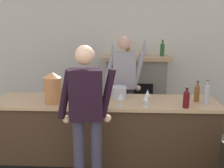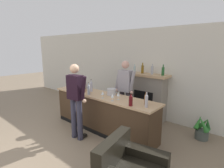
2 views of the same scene
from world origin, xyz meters
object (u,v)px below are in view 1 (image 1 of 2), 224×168
Objects in this scene: wine_glass_front_left at (146,98)px; wine_glass_near_bucket at (121,97)px; fireplace_stone at (136,91)px; potted_plant_corner at (223,118)px; wine_bottle_port_short at (186,98)px; wine_glass_front_right at (148,93)px; ice_bucket_steel at (119,92)px; wine_bottle_burgundy_dark at (197,92)px; wine_bottle_rose_blush at (72,89)px; person_bartender at (124,86)px; copper_dispenser at (53,88)px; wine_bottle_cabernet_heavy at (50,88)px; person_customer at (87,117)px; wine_bottle_merlot_tall at (82,95)px; wine_bottle_riesling_slim at (207,94)px.

wine_glass_front_left and wine_glass_near_bucket have the same top height.
wine_glass_front_left is (0.04, -1.66, 0.37)m from fireplace_stone.
wine_bottle_port_short is (-1.10, -1.45, 0.84)m from potted_plant_corner.
wine_bottle_port_short is 1.49× the size of wine_glass_front_right.
ice_bucket_steel is 0.81× the size of wine_bottle_burgundy_dark.
wine_bottle_rose_blush reaches higher than wine_glass_near_bucket.
copper_dispenser is at bearing -141.29° from person_bartender.
potted_plant_corner is at bearing 41.63° from wine_glass_front_left.
person_bartender is at bearing 37.71° from wine_bottle_rose_blush.
wine_bottle_cabernet_heavy is 1.42m from wine_glass_front_right.
person_customer reaches higher than wine_bottle_merlot_tall.
wine_glass_near_bucket is (0.37, 0.52, 0.09)m from person_customer.
wine_bottle_merlot_tall is at bearing -171.40° from wine_bottle_burgundy_dark.
potted_plant_corner is 1.97× the size of wine_bottle_merlot_tall.
person_bartender is 1.01m from wine_bottle_merlot_tall.
wine_bottle_rose_blush is 1.17× the size of wine_bottle_cabernet_heavy.
person_bartender reaches higher than wine_glass_near_bucket.
person_customer is at bearing -140.03° from potted_plant_corner.
potted_plant_corner is 1.86× the size of wine_bottle_riesling_slim.
copper_dispenser is 2.04m from wine_bottle_riesling_slim.
wine_bottle_burgundy_dark reaches higher than wine_glass_front_right.
fireplace_stone reaches higher than wine_bottle_rose_blush.
person_customer is 10.89× the size of wine_glass_near_bucket.
wine_bottle_burgundy_dark is 1.73× the size of wine_glass_front_left.
ice_bucket_steel is at bearing 152.79° from wine_glass_front_right.
wine_bottle_riesling_slim is at bearing 0.53° from copper_dispenser.
person_customer is 5.33× the size of wine_bottle_riesling_slim.
person_bartender is 0.50m from ice_bucket_steel.
wine_bottle_merlot_tall is at bearing 178.96° from wine_glass_front_left.
wine_glass_near_bucket is (-1.13, -0.10, -0.03)m from wine_bottle_riesling_slim.
wine_bottle_cabernet_heavy is (-2.09, 0.13, 0.00)m from wine_bottle_burgundy_dark.
wine_glass_near_bucket is at bearing 0.10° from wine_bottle_merlot_tall.
ice_bucket_steel is (0.88, 0.27, -0.13)m from copper_dispenser.
person_customer reaches higher than fireplace_stone.
fireplace_stone reaches higher than wine_bottle_riesling_slim.
wine_glass_near_bucket is (-0.28, -1.65, 0.37)m from fireplace_stone.
wine_bottle_burgundy_dark is at bearing -31.34° from person_bartender.
ice_bucket_steel is 1.28× the size of wine_glass_front_right.
wine_bottle_cabernet_heavy is (-1.01, 0.01, 0.05)m from ice_bucket_steel.
wine_bottle_burgundy_dark is (1.08, -0.12, 0.05)m from ice_bucket_steel.
person_bartender is 0.77m from wine_glass_front_right.
wine_bottle_rose_blush is (-0.33, 0.79, 0.12)m from person_customer.
copper_dispenser reaches higher than wine_glass_front_right.
wine_bottle_cabernet_heavy is 1.10m from wine_glass_near_bucket.
potted_plant_corner is at bearing 52.84° from wine_bottle_port_short.
wine_bottle_merlot_tall reaches higher than wine_glass_front_left.
wine_glass_near_bucket is (0.91, -0.08, -0.09)m from copper_dispenser.
copper_dispenser is 1.24m from wine_glass_front_left.
wine_bottle_cabernet_heavy is at bearing 115.12° from copper_dispenser.
potted_plant_corner is 2.18× the size of wine_bottle_burgundy_dark.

